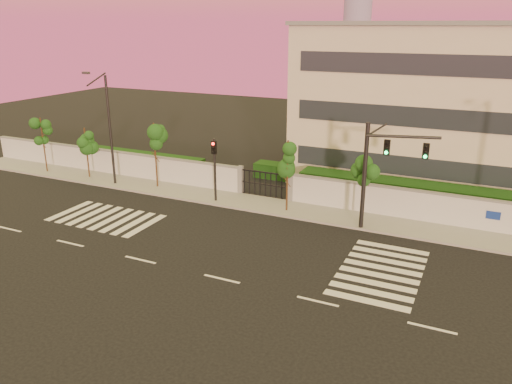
% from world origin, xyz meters
% --- Properties ---
extents(ground, '(120.00, 120.00, 0.00)m').
position_xyz_m(ground, '(0.00, 0.00, 0.00)').
color(ground, black).
rests_on(ground, ground).
extents(sidewalk, '(60.00, 3.00, 0.15)m').
position_xyz_m(sidewalk, '(0.00, 10.50, 0.07)').
color(sidewalk, gray).
rests_on(sidewalk, ground).
extents(perimeter_wall, '(60.00, 0.36, 2.20)m').
position_xyz_m(perimeter_wall, '(0.10, 12.00, 1.07)').
color(perimeter_wall, silver).
rests_on(perimeter_wall, ground).
extents(hedge_row, '(41.00, 4.25, 1.80)m').
position_xyz_m(hedge_row, '(1.17, 14.74, 0.82)').
color(hedge_row, '#163810').
rests_on(hedge_row, ground).
extents(institutional_building, '(24.40, 12.40, 12.25)m').
position_xyz_m(institutional_building, '(9.00, 21.99, 6.16)').
color(institutional_building, beige).
rests_on(institutional_building, ground).
extents(road_markings, '(57.00, 7.62, 0.02)m').
position_xyz_m(road_markings, '(-1.58, 3.76, 0.01)').
color(road_markings, silver).
rests_on(road_markings, ground).
extents(street_tree_a, '(1.32, 1.05, 4.72)m').
position_xyz_m(street_tree_a, '(-22.52, 10.13, 3.47)').
color(street_tree_a, '#382314').
rests_on(street_tree_a, ground).
extents(street_tree_b, '(1.46, 1.16, 4.22)m').
position_xyz_m(street_tree_b, '(-18.04, 10.36, 3.11)').
color(street_tree_b, '#382314').
rests_on(street_tree_b, ground).
extents(street_tree_c, '(1.54, 1.22, 5.08)m').
position_xyz_m(street_tree_c, '(-11.49, 10.65, 3.74)').
color(street_tree_c, '#382314').
rests_on(street_tree_c, ground).
extents(street_tree_d, '(1.50, 1.20, 4.94)m').
position_xyz_m(street_tree_d, '(-0.52, 10.04, 3.63)').
color(street_tree_d, '#382314').
rests_on(street_tree_d, ground).
extents(street_tree_e, '(1.48, 1.18, 4.92)m').
position_xyz_m(street_tree_e, '(4.54, 10.28, 3.62)').
color(street_tree_e, '#382314').
rests_on(street_tree_e, ground).
extents(traffic_signal_main, '(4.17, 1.24, 6.67)m').
position_xyz_m(traffic_signal_main, '(5.55, 9.21, 4.21)').
color(traffic_signal_main, black).
rests_on(traffic_signal_main, ground).
extents(traffic_signal_secondary, '(0.36, 0.34, 4.62)m').
position_xyz_m(traffic_signal_secondary, '(-5.84, 9.70, 2.93)').
color(traffic_signal_secondary, black).
rests_on(traffic_signal_secondary, ground).
extents(streetlight_west, '(0.53, 2.14, 8.88)m').
position_xyz_m(streetlight_west, '(-15.01, 9.69, 4.80)').
color(streetlight_west, black).
rests_on(streetlight_west, ground).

